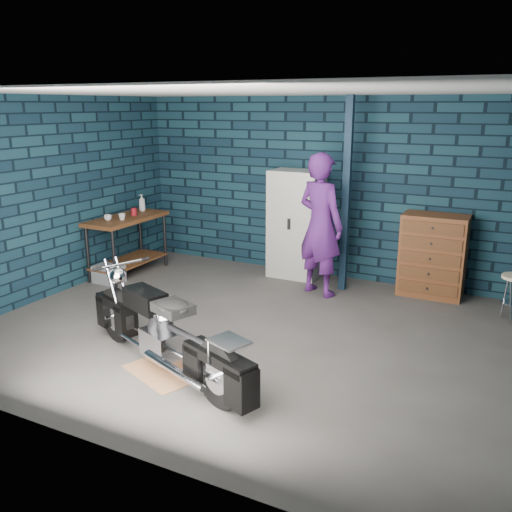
{
  "coord_description": "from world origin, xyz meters",
  "views": [
    {
      "loc": [
        2.76,
        -5.24,
        2.57
      ],
      "look_at": [
        -0.02,
        0.3,
        0.83
      ],
      "focal_mm": 38.0,
      "sensor_mm": 36.0,
      "label": 1
    }
  ],
  "objects_px": {
    "tool_chest": "(433,256)",
    "locker": "(296,224)",
    "workbench": "(128,245)",
    "person": "(320,225)",
    "motorcycle": "(164,326)",
    "storage_bin": "(109,274)"
  },
  "relations": [
    {
      "from": "storage_bin",
      "to": "locker",
      "type": "bearing_deg",
      "value": 33.66
    },
    {
      "from": "workbench",
      "to": "motorcycle",
      "type": "xyz_separation_m",
      "value": [
        2.44,
        -2.42,
        0.03
      ]
    },
    {
      "from": "person",
      "to": "locker",
      "type": "height_order",
      "value": "person"
    },
    {
      "from": "locker",
      "to": "motorcycle",
      "type": "bearing_deg",
      "value": -88.95
    },
    {
      "from": "storage_bin",
      "to": "locker",
      "type": "relative_size",
      "value": 0.26
    },
    {
      "from": "tool_chest",
      "to": "person",
      "type": "bearing_deg",
      "value": -156.8
    },
    {
      "from": "person",
      "to": "locker",
      "type": "relative_size",
      "value": 1.2
    },
    {
      "from": "motorcycle",
      "to": "person",
      "type": "distance_m",
      "value": 2.97
    },
    {
      "from": "person",
      "to": "storage_bin",
      "type": "distance_m",
      "value": 3.23
    },
    {
      "from": "workbench",
      "to": "person",
      "type": "xyz_separation_m",
      "value": [
        2.99,
        0.46,
        0.53
      ]
    },
    {
      "from": "motorcycle",
      "to": "storage_bin",
      "type": "bearing_deg",
      "value": 163.12
    },
    {
      "from": "motorcycle",
      "to": "tool_chest",
      "type": "relative_size",
      "value": 1.92
    },
    {
      "from": "workbench",
      "to": "locker",
      "type": "height_order",
      "value": "locker"
    },
    {
      "from": "workbench",
      "to": "locker",
      "type": "relative_size",
      "value": 0.86
    },
    {
      "from": "tool_chest",
      "to": "storage_bin",
      "type": "bearing_deg",
      "value": -160.33
    },
    {
      "from": "person",
      "to": "storage_bin",
      "type": "bearing_deg",
      "value": 38.56
    },
    {
      "from": "tool_chest",
      "to": "locker",
      "type": "bearing_deg",
      "value": 180.0
    },
    {
      "from": "motorcycle",
      "to": "locker",
      "type": "bearing_deg",
      "value": 112.63
    },
    {
      "from": "storage_bin",
      "to": "motorcycle",
      "type": "bearing_deg",
      "value": -38.46
    },
    {
      "from": "person",
      "to": "workbench",
      "type": "bearing_deg",
      "value": 29.38
    },
    {
      "from": "locker",
      "to": "tool_chest",
      "type": "xyz_separation_m",
      "value": [
        2.03,
        0.0,
        -0.25
      ]
    },
    {
      "from": "person",
      "to": "tool_chest",
      "type": "bearing_deg",
      "value": -136.16
    }
  ]
}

